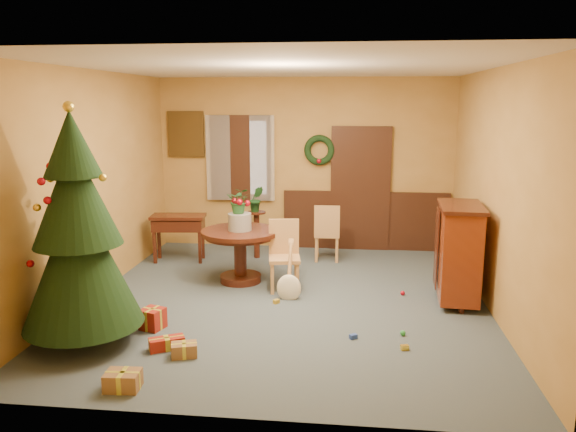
# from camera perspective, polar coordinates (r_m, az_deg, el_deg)

# --- Properties ---
(room_envelope) EXTENTS (5.50, 5.50, 5.50)m
(room_envelope) POSITION_cam_1_polar(r_m,az_deg,el_deg) (9.59, 2.91, 3.24)
(room_envelope) COLOR #35414D
(room_envelope) RESTS_ON ground
(dining_table) EXTENTS (1.08, 1.08, 0.74)m
(dining_table) POSITION_cam_1_polar(r_m,az_deg,el_deg) (7.88, -4.88, -3.03)
(dining_table) COLOR black
(dining_table) RESTS_ON floor
(urn) EXTENTS (0.32, 0.32, 0.24)m
(urn) POSITION_cam_1_polar(r_m,az_deg,el_deg) (7.80, -4.92, -0.59)
(urn) COLOR slate
(urn) RESTS_ON dining_table
(centerpiece_plant) EXTENTS (0.32, 0.28, 0.36)m
(centerpiece_plant) POSITION_cam_1_polar(r_m,az_deg,el_deg) (7.74, -4.96, 1.57)
(centerpiece_plant) COLOR #1E4C23
(centerpiece_plant) RESTS_ON urn
(chair_near) EXTENTS (0.47, 0.47, 0.94)m
(chair_near) POSITION_cam_1_polar(r_m,az_deg,el_deg) (7.57, -0.39, -3.72)
(chair_near) COLOR #AA7744
(chair_near) RESTS_ON floor
(chair_far) EXTENTS (0.40, 0.40, 0.92)m
(chair_far) POSITION_cam_1_polar(r_m,az_deg,el_deg) (8.89, 3.98, -1.53)
(chair_far) COLOR #AA7744
(chair_far) RESTS_ON floor
(guitar) EXTENTS (0.39, 0.52, 0.73)m
(guitar) POSITION_cam_1_polar(r_m,az_deg,el_deg) (7.19, 0.09, -5.66)
(guitar) COLOR white
(guitar) RESTS_ON floor
(plant_stand) EXTENTS (0.30, 0.30, 0.76)m
(plant_stand) POSITION_cam_1_polar(r_m,az_deg,el_deg) (9.09, -3.20, -1.33)
(plant_stand) COLOR black
(plant_stand) RESTS_ON floor
(stand_plant) EXTENTS (0.27, 0.24, 0.41)m
(stand_plant) POSITION_cam_1_polar(r_m,az_deg,el_deg) (8.99, -3.24, 1.74)
(stand_plant) COLOR #19471E
(stand_plant) RESTS_ON plant_stand
(christmas_tree) EXTENTS (1.21, 1.21, 2.50)m
(christmas_tree) POSITION_cam_1_polar(r_m,az_deg,el_deg) (6.05, -20.54, -1.70)
(christmas_tree) COLOR #382111
(christmas_tree) RESTS_ON floor
(writing_desk) EXTENTS (0.88, 0.50, 0.74)m
(writing_desk) POSITION_cam_1_polar(r_m,az_deg,el_deg) (9.04, -11.06, -1.05)
(writing_desk) COLOR black
(writing_desk) RESTS_ON floor
(sideboard) EXTENTS (0.58, 1.01, 1.26)m
(sideboard) POSITION_cam_1_polar(r_m,az_deg,el_deg) (7.33, 16.96, -3.38)
(sideboard) COLOR #561E09
(sideboard) RESTS_ON floor
(gift_a) EXTENTS (0.31, 0.24, 0.16)m
(gift_a) POSITION_cam_1_polar(r_m,az_deg,el_deg) (5.36, -16.43, -15.74)
(gift_a) COLOR brown
(gift_a) RESTS_ON floor
(gift_b) EXTENTS (0.29, 0.29, 0.24)m
(gift_b) POSITION_cam_1_polar(r_m,az_deg,el_deg) (6.55, -13.59, -10.11)
(gift_b) COLOR maroon
(gift_b) RESTS_ON floor
(gift_c) EXTENTS (0.29, 0.24, 0.14)m
(gift_c) POSITION_cam_1_polar(r_m,az_deg,el_deg) (5.85, -10.50, -13.22)
(gift_c) COLOR brown
(gift_c) RESTS_ON floor
(gift_d) EXTENTS (0.38, 0.30, 0.13)m
(gift_d) POSITION_cam_1_polar(r_m,az_deg,el_deg) (6.03, -12.21, -12.53)
(gift_d) COLOR maroon
(gift_d) RESTS_ON floor
(toy_a) EXTENTS (0.09, 0.09, 0.05)m
(toy_a) POSITION_cam_1_polar(r_m,az_deg,el_deg) (6.19, 6.65, -12.06)
(toy_a) COLOR #2543A3
(toy_a) RESTS_ON floor
(toy_b) EXTENTS (0.06, 0.06, 0.06)m
(toy_b) POSITION_cam_1_polar(r_m,az_deg,el_deg) (6.35, 11.59, -11.57)
(toy_b) COLOR green
(toy_b) RESTS_ON floor
(toy_c) EXTENTS (0.09, 0.09, 0.05)m
(toy_c) POSITION_cam_1_polar(r_m,az_deg,el_deg) (7.15, -1.20, -8.68)
(toy_c) COLOR #B39221
(toy_c) RESTS_ON floor
(toy_d) EXTENTS (0.06, 0.06, 0.06)m
(toy_d) POSITION_cam_1_polar(r_m,az_deg,el_deg) (7.59, 11.57, -7.68)
(toy_d) COLOR #B10B1C
(toy_d) RESTS_ON floor
(toy_e) EXTENTS (0.09, 0.07, 0.05)m
(toy_e) POSITION_cam_1_polar(r_m,az_deg,el_deg) (6.02, 11.76, -12.94)
(toy_e) COLOR yellow
(toy_e) RESTS_ON floor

